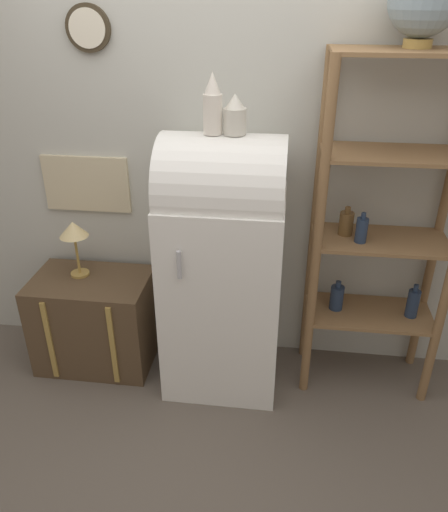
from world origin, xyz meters
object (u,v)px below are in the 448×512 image
object	(u,v)px
suitcase_trunk	(95,321)
vase_center	(235,116)
refrigerator	(223,263)
desk_lamp	(74,233)
globe	(425,0)
vase_left	(213,106)

from	to	relation	value
suitcase_trunk	vase_center	size ratio (longest dim) A/B	3.67
refrigerator	desk_lamp	size ratio (longest dim) A/B	4.29
globe	vase_left	distance (m)	1.02
suitcase_trunk	globe	distance (m)	2.44
suitcase_trunk	vase_left	distance (m)	1.53
suitcase_trunk	vase_left	world-z (taller)	vase_left
desk_lamp	refrigerator	bearing A→B (deg)	-5.01
globe	desk_lamp	xyz separation A→B (m)	(-1.75, -0.04, -1.20)
refrigerator	globe	size ratio (longest dim) A/B	4.20
refrigerator	vase_center	world-z (taller)	vase_center
vase_left	desk_lamp	bearing A→B (deg)	174.40
refrigerator	globe	bearing A→B (deg)	7.74
globe	vase_left	world-z (taller)	globe
refrigerator	vase_center	xyz separation A→B (m)	(0.06, 0.00, 0.80)
globe	vase_center	bearing A→B (deg)	-171.97
suitcase_trunk	vase_center	xyz separation A→B (m)	(0.87, -0.02, 1.29)
refrigerator	globe	xyz separation A→B (m)	(0.86, 0.12, 1.29)
vase_left	refrigerator	bearing A→B (deg)	5.03
refrigerator	vase_left	xyz separation A→B (m)	(-0.05, -0.00, 0.85)
suitcase_trunk	vase_left	size ratio (longest dim) A/B	2.42
suitcase_trunk	desk_lamp	bearing A→B (deg)	145.88
refrigerator	suitcase_trunk	distance (m)	0.94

